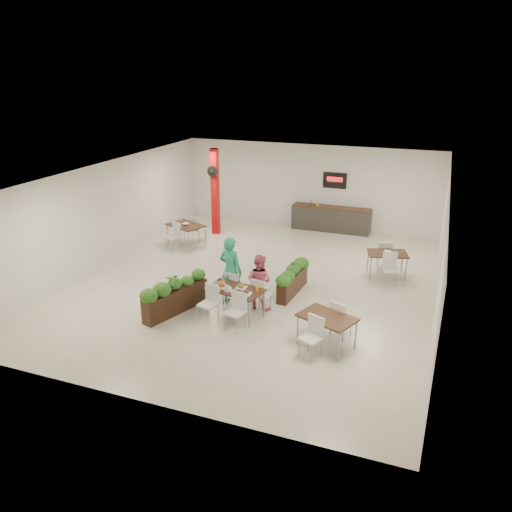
# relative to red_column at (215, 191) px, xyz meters

# --- Properties ---
(ground) EXTENTS (12.00, 12.00, 0.00)m
(ground) POSITION_rel_red_column_xyz_m (3.00, -3.79, -1.64)
(ground) COLOR beige
(ground) RESTS_ON ground
(room_shell) EXTENTS (10.10, 12.10, 3.22)m
(room_shell) POSITION_rel_red_column_xyz_m (3.00, -3.79, 0.36)
(room_shell) COLOR white
(room_shell) RESTS_ON ground
(red_column) EXTENTS (0.40, 0.41, 3.20)m
(red_column) POSITION_rel_red_column_xyz_m (0.00, 0.00, 0.00)
(red_column) COLOR #AA0B0C
(red_column) RESTS_ON ground
(service_counter) EXTENTS (3.00, 0.64, 2.20)m
(service_counter) POSITION_rel_red_column_xyz_m (4.00, 1.86, -1.15)
(service_counter) COLOR #2A2826
(service_counter) RESTS_ON ground
(main_table) EXTENTS (1.54, 1.84, 0.92)m
(main_table) POSITION_rel_red_column_xyz_m (3.28, -5.96, -1.01)
(main_table) COLOR black
(main_table) RESTS_ON ground
(diner_man) EXTENTS (0.76, 0.58, 1.86)m
(diner_man) POSITION_rel_red_column_xyz_m (2.89, -5.30, -0.71)
(diner_man) COLOR #249F75
(diner_man) RESTS_ON ground
(diner_woman) EXTENTS (0.82, 0.70, 1.48)m
(diner_woman) POSITION_rel_red_column_xyz_m (3.69, -5.30, -0.90)
(diner_woman) COLOR #DA617D
(diner_woman) RESTS_ON ground
(planter_left) EXTENTS (0.95, 1.97, 1.08)m
(planter_left) POSITION_rel_red_column_xyz_m (1.78, -6.30, -1.12)
(planter_left) COLOR black
(planter_left) RESTS_ON ground
(planter_right) EXTENTS (0.50, 1.80, 0.94)m
(planter_right) POSITION_rel_red_column_xyz_m (4.25, -4.14, -1.16)
(planter_right) COLOR black
(planter_right) RESTS_ON ground
(side_table_a) EXTENTS (1.52, 1.66, 0.92)m
(side_table_a) POSITION_rel_red_column_xyz_m (-0.42, -1.58, -1.01)
(side_table_a) COLOR black
(side_table_a) RESTS_ON ground
(side_table_b) EXTENTS (1.31, 1.67, 0.92)m
(side_table_b) POSITION_rel_red_column_xyz_m (6.55, -1.99, -1.02)
(side_table_b) COLOR black
(side_table_b) RESTS_ON ground
(side_table_c) EXTENTS (1.43, 1.66, 0.92)m
(side_table_c) POSITION_rel_red_column_xyz_m (5.78, -6.61, -1.02)
(side_table_c) COLOR black
(side_table_c) RESTS_ON ground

